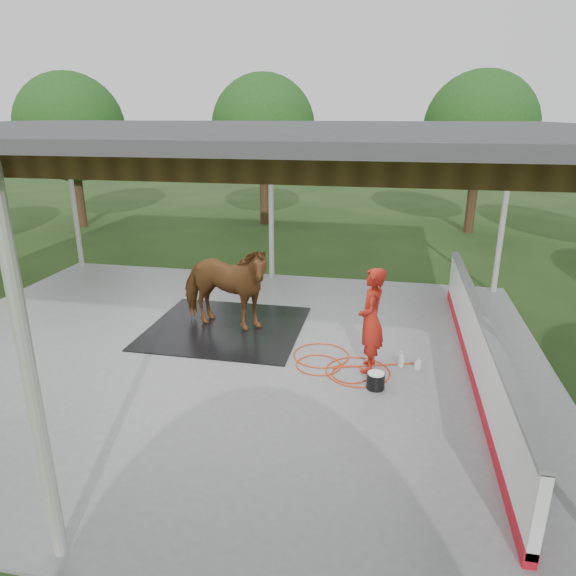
% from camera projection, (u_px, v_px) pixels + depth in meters
% --- Properties ---
extents(ground, '(100.00, 100.00, 0.00)m').
position_uv_depth(ground, '(215.00, 354.00, 9.57)').
color(ground, '#1E3814').
extents(concrete_slab, '(12.00, 10.00, 0.05)m').
position_uv_depth(concrete_slab, '(215.00, 353.00, 9.56)').
color(concrete_slab, slate).
rests_on(concrete_slab, ground).
extents(pavilion_structure, '(12.60, 10.60, 4.05)m').
position_uv_depth(pavilion_structure, '(204.00, 133.00, 8.30)').
color(pavilion_structure, beige).
rests_on(pavilion_structure, ground).
extents(dasher_board, '(0.16, 8.00, 1.15)m').
position_uv_depth(dasher_board, '(477.00, 346.00, 8.52)').
color(dasher_board, '#AB0E1C').
rests_on(dasher_board, concrete_slab).
extents(tree_belt, '(28.00, 28.00, 5.80)m').
position_uv_depth(tree_belt, '(238.00, 142.00, 9.14)').
color(tree_belt, '#382314').
rests_on(tree_belt, ground).
extents(rubber_mat, '(3.10, 2.91, 0.02)m').
position_uv_depth(rubber_mat, '(226.00, 327.00, 10.63)').
color(rubber_mat, black).
rests_on(rubber_mat, concrete_slab).
extents(horse, '(2.23, 1.30, 1.77)m').
position_uv_depth(horse, '(224.00, 286.00, 10.34)').
color(horse, brown).
rests_on(horse, rubber_mat).
extents(handler, '(0.46, 0.68, 1.82)m').
position_uv_depth(handler, '(371.00, 320.00, 8.64)').
color(handler, '#AD1E12').
rests_on(handler, concrete_slab).
extents(wash_bucket, '(0.29, 0.29, 0.27)m').
position_uv_depth(wash_bucket, '(376.00, 380.00, 8.25)').
color(wash_bucket, black).
rests_on(wash_bucket, concrete_slab).
extents(soap_bottle_a, '(0.16, 0.16, 0.29)m').
position_uv_depth(soap_bottle_a, '(401.00, 359.00, 8.95)').
color(soap_bottle_a, silver).
rests_on(soap_bottle_a, concrete_slab).
extents(soap_bottle_b, '(0.12, 0.12, 0.21)m').
position_uv_depth(soap_bottle_b, '(418.00, 363.00, 8.89)').
color(soap_bottle_b, '#338CD8').
rests_on(soap_bottle_b, concrete_slab).
extents(hose_coil, '(2.16, 1.58, 0.02)m').
position_uv_depth(hose_coil, '(338.00, 365.00, 9.03)').
color(hose_coil, '#C0350D').
rests_on(hose_coil, concrete_slab).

